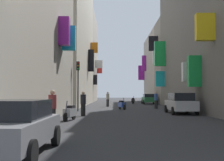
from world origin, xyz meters
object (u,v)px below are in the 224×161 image
Objects in this scene: scooter_black at (133,101)px; scooter_silver at (70,112)px; pedestrian_near_right at (83,104)px; traffic_light_near_corner at (78,77)px; parked_car_grey at (10,125)px; pedestrian_near_left at (108,99)px; pedestrian_mid_street at (156,100)px; parked_car_silver at (181,103)px; pedestrian_crossing at (52,108)px; parked_car_green at (149,99)px; scooter_blue at (122,105)px.

scooter_silver is at bearing -101.39° from scooter_black.
traffic_light_near_corner reaches higher than pedestrian_near_right.
parked_car_grey is 2.26× the size of pedestrian_near_left.
pedestrian_near_left is (1.78, 17.26, 0.40)m from scooter_silver.
scooter_black is at bearing 78.61° from scooter_silver.
pedestrian_near_left reaches higher than scooter_silver.
traffic_light_near_corner reaches higher than scooter_black.
scooter_silver is at bearing -117.98° from pedestrian_mid_street.
pedestrian_near_right is at bearing -162.27° from parked_car_silver.
scooter_silver is 3.04m from pedestrian_crossing.
scooter_silver is (-7.60, -25.78, -0.31)m from parked_car_green.
pedestrian_mid_street is at bearing -93.64° from parked_car_green.
pedestrian_crossing is 11.74m from traffic_light_near_corner.
pedestrian_near_left is 14.14m from pedestrian_near_right.
scooter_black is (2.08, 15.50, 0.00)m from scooter_blue.
pedestrian_near_left is 9.26m from traffic_light_near_corner.
pedestrian_crossing reaches higher than scooter_silver.
traffic_light_near_corner reaches higher than pedestrian_crossing.
parked_car_grey is 26.50m from pedestrian_near_left.
parked_car_silver reaches higher than scooter_black.
parked_car_green is at bearing -21.00° from scooter_black.
scooter_blue is at bearing 75.51° from pedestrian_crossing.
pedestrian_near_right reaches higher than parked_car_green.
scooter_black is at bearing 81.29° from parked_car_grey.
pedestrian_crossing is (-0.37, -2.99, 0.39)m from scooter_silver.
traffic_light_near_corner is (-1.03, 5.37, 2.09)m from pedestrian_near_right.
parked_car_grey is (-7.72, -34.95, -0.04)m from parked_car_green.
parked_car_green is at bearing 73.60° from scooter_blue.
pedestrian_crossing is 17.27m from pedestrian_mid_street.
scooter_blue is 0.99× the size of pedestrian_near_left.
parked_car_silver is at bearing 17.73° from pedestrian_near_right.
pedestrian_crossing is at bearing -133.15° from parked_car_silver.
pedestrian_near_right is at bearing 82.49° from scooter_silver.
scooter_silver is 8.93m from traffic_light_near_corner.
pedestrian_near_left is (-5.78, 11.79, 0.05)m from parked_car_silver.
pedestrian_mid_street is at bearing 56.39° from pedestrian_near_right.
parked_car_grey is (-7.69, -14.64, -0.08)m from parked_car_silver.
pedestrian_crossing reaches higher than parked_car_grey.
pedestrian_crossing reaches higher than parked_car_silver.
pedestrian_mid_street is at bearing -42.26° from pedestrian_near_left.
pedestrian_crossing is at bearing 92.26° from parked_car_grey.
pedestrian_mid_street reaches higher than parked_car_silver.
parked_car_green is 15.26m from scooter_blue.
scooter_blue is 5.28m from traffic_light_near_corner.
traffic_light_near_corner reaches higher than parked_car_grey.
scooter_black is 1.15× the size of pedestrian_near_left.
pedestrian_mid_street reaches higher than scooter_black.
pedestrian_near_right is at bearing -109.82° from scooter_blue.
parked_car_green is 2.28× the size of scooter_silver.
parked_car_grey is 9.17m from scooter_silver.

